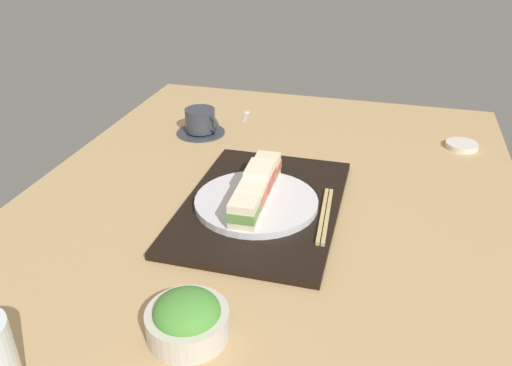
{
  "coord_description": "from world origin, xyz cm",
  "views": [
    {
      "loc": [
        -82.28,
        -21.01,
        53.07
      ],
      "look_at": [
        2.91,
        2.0,
        5.0
      ],
      "focal_mm": 36.55,
      "sensor_mm": 36.0,
      "label": 1
    }
  ],
  "objects_px": {
    "sandwich_inner_far": "(260,179)",
    "small_sauce_dish": "(462,145)",
    "sandwich_farmost": "(266,169)",
    "sandwich_nearmost": "(245,209)",
    "coffee_cup": "(201,123)",
    "chopsticks_pair": "(325,214)",
    "sandwich_inner_near": "(253,194)",
    "salad_bowl": "(187,318)",
    "sandwich_plate": "(256,202)",
    "teaspoon": "(246,113)"
  },
  "relations": [
    {
      "from": "sandwich_nearmost",
      "to": "coffee_cup",
      "type": "xyz_separation_m",
      "value": [
        0.41,
        0.24,
        -0.02
      ]
    },
    {
      "from": "sandwich_farmost",
      "to": "chopsticks_pair",
      "type": "bearing_deg",
      "value": -121.69
    },
    {
      "from": "sandwich_plate",
      "to": "teaspoon",
      "type": "bearing_deg",
      "value": 18.28
    },
    {
      "from": "sandwich_farmost",
      "to": "coffee_cup",
      "type": "height_order",
      "value": "sandwich_farmost"
    },
    {
      "from": "coffee_cup",
      "to": "sandwich_nearmost",
      "type": "bearing_deg",
      "value": -149.96
    },
    {
      "from": "sandwich_inner_near",
      "to": "teaspoon",
      "type": "relative_size",
      "value": 0.86
    },
    {
      "from": "sandwich_plate",
      "to": "sandwich_inner_near",
      "type": "distance_m",
      "value": 0.04
    },
    {
      "from": "salad_bowl",
      "to": "sandwich_farmost",
      "type": "bearing_deg",
      "value": -0.69
    },
    {
      "from": "sandwich_plate",
      "to": "small_sauce_dish",
      "type": "height_order",
      "value": "sandwich_plate"
    },
    {
      "from": "coffee_cup",
      "to": "sandwich_inner_far",
      "type": "bearing_deg",
      "value": -142.31
    },
    {
      "from": "sandwich_plate",
      "to": "sandwich_farmost",
      "type": "bearing_deg",
      "value": 1.01
    },
    {
      "from": "sandwich_plate",
      "to": "small_sauce_dish",
      "type": "relative_size",
      "value": 3.11
    },
    {
      "from": "sandwich_nearmost",
      "to": "sandwich_inner_far",
      "type": "xyz_separation_m",
      "value": [
        0.11,
        0.0,
        0.0
      ]
    },
    {
      "from": "chopsticks_pair",
      "to": "teaspoon",
      "type": "bearing_deg",
      "value": 30.73
    },
    {
      "from": "coffee_cup",
      "to": "chopsticks_pair",
      "type": "bearing_deg",
      "value": -132.24
    },
    {
      "from": "sandwich_farmost",
      "to": "teaspoon",
      "type": "xyz_separation_m",
      "value": [
        0.42,
        0.16,
        -0.05
      ]
    },
    {
      "from": "sandwich_inner_far",
      "to": "small_sauce_dish",
      "type": "xyz_separation_m",
      "value": [
        0.39,
        -0.41,
        -0.05
      ]
    },
    {
      "from": "small_sauce_dish",
      "to": "sandwich_inner_far",
      "type": "bearing_deg",
      "value": 133.73
    },
    {
      "from": "sandwich_farmost",
      "to": "salad_bowl",
      "type": "bearing_deg",
      "value": 179.31
    },
    {
      "from": "sandwich_farmost",
      "to": "teaspoon",
      "type": "distance_m",
      "value": 0.45
    },
    {
      "from": "sandwich_nearmost",
      "to": "salad_bowl",
      "type": "xyz_separation_m",
      "value": [
        -0.26,
        0.01,
        -0.02
      ]
    },
    {
      "from": "sandwich_farmost",
      "to": "sandwich_inner_far",
      "type": "bearing_deg",
      "value": -178.99
    },
    {
      "from": "sandwich_nearmost",
      "to": "sandwich_farmost",
      "type": "xyz_separation_m",
      "value": [
        0.16,
        0.0,
        0.0
      ]
    },
    {
      "from": "sandwich_inner_near",
      "to": "small_sauce_dish",
      "type": "bearing_deg",
      "value": -42.53
    },
    {
      "from": "sandwich_inner_far",
      "to": "sandwich_farmost",
      "type": "bearing_deg",
      "value": 1.01
    },
    {
      "from": "sandwich_nearmost",
      "to": "sandwich_inner_far",
      "type": "distance_m",
      "value": 0.11
    },
    {
      "from": "chopsticks_pair",
      "to": "small_sauce_dish",
      "type": "xyz_separation_m",
      "value": [
        0.42,
        -0.27,
        -0.01
      ]
    },
    {
      "from": "sandwich_plate",
      "to": "sandwich_nearmost",
      "type": "xyz_separation_m",
      "value": [
        -0.08,
        -0.0,
        0.03
      ]
    },
    {
      "from": "sandwich_plate",
      "to": "sandwich_inner_far",
      "type": "xyz_separation_m",
      "value": [
        0.03,
        0.0,
        0.04
      ]
    },
    {
      "from": "sandwich_inner_near",
      "to": "salad_bowl",
      "type": "relative_size",
      "value": 0.66
    },
    {
      "from": "small_sauce_dish",
      "to": "sandwich_nearmost",
      "type": "bearing_deg",
      "value": 140.76
    },
    {
      "from": "sandwich_inner_far",
      "to": "chopsticks_pair",
      "type": "relative_size",
      "value": 0.38
    },
    {
      "from": "sandwich_farmost",
      "to": "sandwich_plate",
      "type": "bearing_deg",
      "value": -178.99
    },
    {
      "from": "salad_bowl",
      "to": "teaspoon",
      "type": "height_order",
      "value": "salad_bowl"
    },
    {
      "from": "sandwich_plate",
      "to": "salad_bowl",
      "type": "bearing_deg",
      "value": 178.91
    },
    {
      "from": "salad_bowl",
      "to": "chopsticks_pair",
      "type": "distance_m",
      "value": 0.36
    },
    {
      "from": "sandwich_inner_far",
      "to": "sandwich_nearmost",
      "type": "bearing_deg",
      "value": -178.99
    },
    {
      "from": "sandwich_inner_near",
      "to": "coffee_cup",
      "type": "bearing_deg",
      "value": 33.47
    },
    {
      "from": "chopsticks_pair",
      "to": "sandwich_nearmost",
      "type": "bearing_deg",
      "value": 119.97
    },
    {
      "from": "sandwich_nearmost",
      "to": "sandwich_inner_far",
      "type": "bearing_deg",
      "value": 1.01
    },
    {
      "from": "sandwich_plate",
      "to": "small_sauce_dish",
      "type": "xyz_separation_m",
      "value": [
        0.42,
        -0.41,
        -0.01
      ]
    },
    {
      "from": "sandwich_inner_near",
      "to": "sandwich_inner_far",
      "type": "xyz_separation_m",
      "value": [
        0.05,
        0.0,
        0.0
      ]
    },
    {
      "from": "sandwich_inner_near",
      "to": "chopsticks_pair",
      "type": "distance_m",
      "value": 0.14
    },
    {
      "from": "sandwich_nearmost",
      "to": "chopsticks_pair",
      "type": "bearing_deg",
      "value": -60.03
    },
    {
      "from": "sandwich_farmost",
      "to": "small_sauce_dish",
      "type": "distance_m",
      "value": 0.53
    },
    {
      "from": "chopsticks_pair",
      "to": "coffee_cup",
      "type": "distance_m",
      "value": 0.5
    },
    {
      "from": "sandwich_nearmost",
      "to": "small_sauce_dish",
      "type": "xyz_separation_m",
      "value": [
        0.5,
        -0.4,
        -0.05
      ]
    },
    {
      "from": "sandwich_nearmost",
      "to": "salad_bowl",
      "type": "distance_m",
      "value": 0.26
    },
    {
      "from": "sandwich_inner_far",
      "to": "chopsticks_pair",
      "type": "bearing_deg",
      "value": -102.68
    },
    {
      "from": "sandwich_plate",
      "to": "teaspoon",
      "type": "height_order",
      "value": "sandwich_plate"
    }
  ]
}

